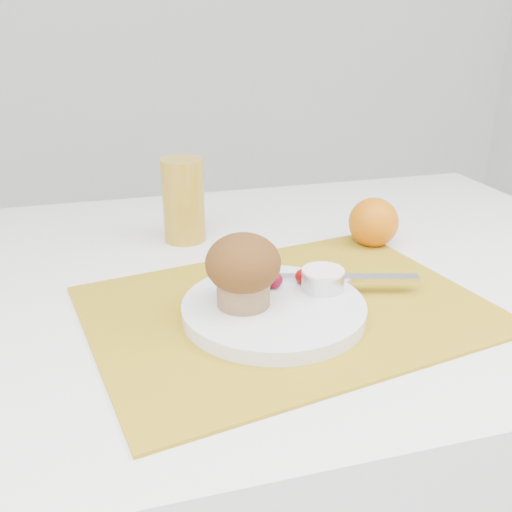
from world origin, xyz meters
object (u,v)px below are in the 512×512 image
object	(u,v)px
plate	(274,309)
juice_glass	(184,200)
orange	(373,222)
muffin	(243,269)
table	(255,468)

from	to	relation	value
plate	juice_glass	world-z (taller)	juice_glass
orange	muffin	bearing A→B (deg)	-145.07
plate	orange	distance (m)	0.29
table	juice_glass	xyz separation A→B (m)	(-0.08, 0.14, 0.44)
table	juice_glass	world-z (taller)	juice_glass
juice_glass	table	bearing A→B (deg)	-60.96
juice_glass	muffin	bearing A→B (deg)	-84.89
table	muffin	world-z (taller)	muffin
muffin	orange	bearing A→B (deg)	34.93
plate	juice_glass	bearing A→B (deg)	101.96
plate	muffin	world-z (taller)	muffin
orange	juice_glass	bearing A→B (deg)	159.66
muffin	plate	bearing A→B (deg)	-9.26
plate	muffin	bearing A→B (deg)	170.74
orange	muffin	xyz separation A→B (m)	(-0.26, -0.18, 0.03)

